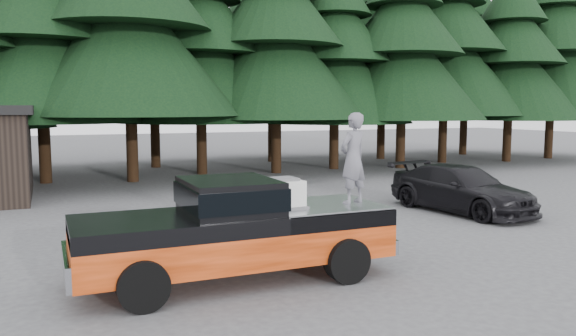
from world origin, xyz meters
name	(u,v)px	position (x,y,z in m)	size (l,w,h in m)	color
ground	(284,262)	(0.00, 0.00, 0.00)	(120.00, 120.00, 0.00)	#454548
pickup_truck	(235,246)	(-1.32, -0.77, 0.67)	(6.00, 2.04, 1.33)	#F2571E
truck_cab	(229,195)	(-1.42, -0.77, 1.62)	(1.66, 1.90, 0.59)	black
air_compressor	(281,195)	(-0.44, -0.91, 1.59)	(0.75, 0.62, 0.52)	silver
man_on_bed	(353,158)	(1.09, -0.95, 2.23)	(0.66, 0.43, 1.81)	slate
parked_car	(461,189)	(7.31, 3.08, 0.72)	(2.01, 4.96, 1.44)	black
treeline	(151,13)	(0.42, 17.20, 7.72)	(60.15, 16.05, 17.50)	black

